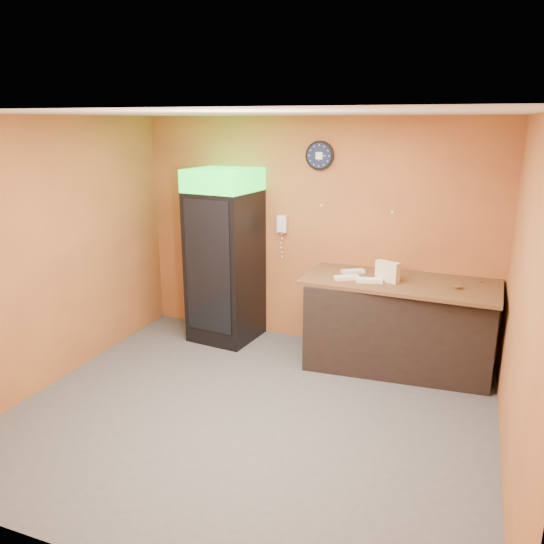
% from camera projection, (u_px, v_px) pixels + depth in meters
% --- Properties ---
extents(floor, '(4.50, 4.50, 0.00)m').
position_uv_depth(floor, '(251.00, 413.00, 5.15)').
color(floor, '#47474C').
rests_on(floor, ground).
extents(back_wall, '(4.50, 0.02, 2.80)m').
position_uv_depth(back_wall, '(313.00, 233.00, 6.56)').
color(back_wall, '#B66933').
rests_on(back_wall, floor).
extents(left_wall, '(0.02, 4.00, 2.80)m').
position_uv_depth(left_wall, '(52.00, 254.00, 5.54)').
color(left_wall, '#B66933').
rests_on(left_wall, floor).
extents(right_wall, '(0.02, 4.00, 2.80)m').
position_uv_depth(right_wall, '(523.00, 305.00, 3.99)').
color(right_wall, '#B66933').
rests_on(right_wall, floor).
extents(ceiling, '(4.50, 4.00, 0.02)m').
position_uv_depth(ceiling, '(247.00, 113.00, 4.38)').
color(ceiling, white).
rests_on(ceiling, back_wall).
extents(beverage_cooler, '(0.85, 0.86, 2.18)m').
position_uv_depth(beverage_cooler, '(224.00, 259.00, 6.65)').
color(beverage_cooler, black).
rests_on(beverage_cooler, floor).
extents(prep_counter, '(2.05, 1.01, 1.00)m').
position_uv_depth(prep_counter, '(397.00, 326.00, 6.01)').
color(prep_counter, black).
rests_on(prep_counter, floor).
extents(wall_clock, '(0.34, 0.06, 0.34)m').
position_uv_depth(wall_clock, '(320.00, 156.00, 6.25)').
color(wall_clock, black).
rests_on(wall_clock, back_wall).
extents(wall_phone, '(0.12, 0.10, 0.22)m').
position_uv_depth(wall_phone, '(282.00, 224.00, 6.62)').
color(wall_phone, white).
rests_on(wall_phone, back_wall).
extents(butcher_paper, '(2.15, 1.08, 0.04)m').
position_uv_depth(butcher_paper, '(400.00, 282.00, 5.87)').
color(butcher_paper, brown).
rests_on(butcher_paper, prep_counter).
extents(sub_roll_stack, '(0.28, 0.18, 0.22)m').
position_uv_depth(sub_roll_stack, '(387.00, 272.00, 5.80)').
color(sub_roll_stack, beige).
rests_on(sub_roll_stack, butcher_paper).
extents(wrapped_sandwich_left, '(0.29, 0.23, 0.04)m').
position_uv_depth(wrapped_sandwich_left, '(347.00, 278.00, 5.90)').
color(wrapped_sandwich_left, silver).
rests_on(wrapped_sandwich_left, butcher_paper).
extents(wrapped_sandwich_mid, '(0.30, 0.17, 0.04)m').
position_uv_depth(wrapped_sandwich_mid, '(369.00, 280.00, 5.79)').
color(wrapped_sandwich_mid, silver).
rests_on(wrapped_sandwich_mid, butcher_paper).
extents(wrapped_sandwich_right, '(0.28, 0.23, 0.04)m').
position_uv_depth(wrapped_sandwich_right, '(353.00, 271.00, 6.14)').
color(wrapped_sandwich_right, silver).
rests_on(wrapped_sandwich_right, butcher_paper).
extents(kitchen_tool, '(0.06, 0.06, 0.06)m').
position_uv_depth(kitchen_tool, '(389.00, 272.00, 6.08)').
color(kitchen_tool, silver).
rests_on(kitchen_tool, butcher_paper).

